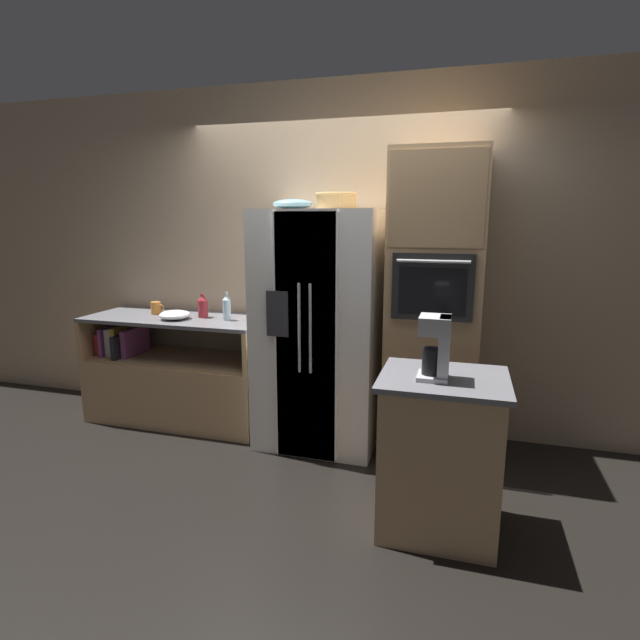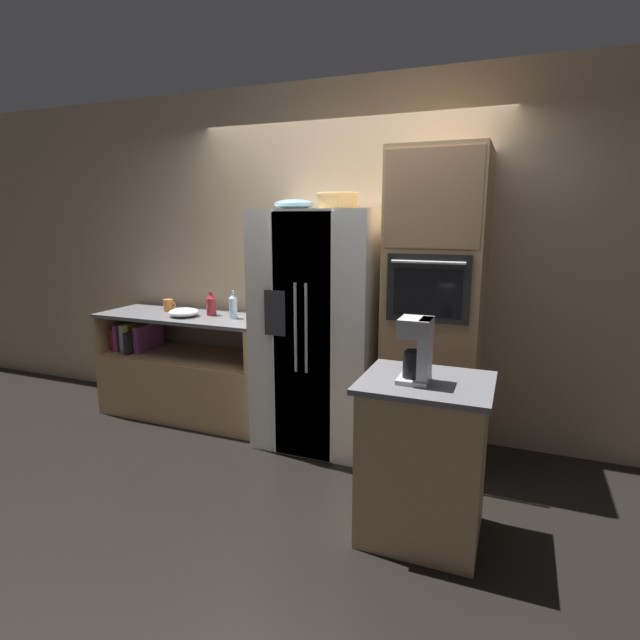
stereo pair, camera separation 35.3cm
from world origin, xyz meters
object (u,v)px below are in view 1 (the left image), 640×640
object	(u,v)px
coffee_maker	(438,345)
bottle_short	(227,308)
fruit_bowl	(293,204)
bottle_tall	(203,306)
mixing_bowl	(175,315)
refrigerator	(321,329)
wicker_basket	(336,200)
wall_oven	(434,308)
mug	(156,308)

from	to	relation	value
coffee_maker	bottle_short	bearing A→B (deg)	149.15
fruit_bowl	bottle_tall	world-z (taller)	fruit_bowl
mixing_bowl	coffee_maker	distance (m)	2.37
refrigerator	bottle_short	xyz separation A→B (m)	(-0.81, 0.05, 0.12)
wicker_basket	bottle_tall	bearing A→B (deg)	178.50
refrigerator	coffee_maker	distance (m)	1.37
bottle_tall	mixing_bowl	distance (m)	0.24
wall_oven	mug	bearing A→B (deg)	178.47
fruit_bowl	bottle_tall	xyz separation A→B (m)	(-0.87, 0.17, -0.82)
bottle_tall	bottle_short	size ratio (longest dim) A/B	0.86
wicker_basket	fruit_bowl	world-z (taller)	wicker_basket
fruit_bowl	bottle_short	bearing A→B (deg)	169.37
wall_oven	bottle_short	world-z (taller)	wall_oven
wicker_basket	fruit_bowl	xyz separation A→B (m)	(-0.29, -0.14, -0.03)
fruit_bowl	bottle_short	world-z (taller)	fruit_bowl
mug	coffee_maker	distance (m)	2.69
fruit_bowl	coffee_maker	world-z (taller)	fruit_bowl
wall_oven	bottle_tall	xyz separation A→B (m)	(-1.90, 0.05, -0.09)
fruit_bowl	mixing_bowl	world-z (taller)	fruit_bowl
refrigerator	bottle_tall	world-z (taller)	refrigerator
refrigerator	bottle_tall	size ratio (longest dim) A/B	8.94
wicker_basket	bottle_short	world-z (taller)	wicker_basket
mixing_bowl	wall_oven	bearing A→B (deg)	2.49
fruit_bowl	wicker_basket	bearing A→B (deg)	25.19
mixing_bowl	fruit_bowl	bearing A→B (deg)	-1.60
wicker_basket	mug	distance (m)	1.86
refrigerator	bottle_tall	xyz separation A→B (m)	(-1.06, 0.10, 0.11)
wicker_basket	coffee_maker	bearing A→B (deg)	-52.01
fruit_bowl	mixing_bowl	bearing A→B (deg)	178.40
bottle_short	fruit_bowl	bearing A→B (deg)	-10.63
wall_oven	mug	size ratio (longest dim) A/B	17.81
bottle_short	wall_oven	bearing A→B (deg)	0.13
bottle_short	mug	xyz separation A→B (m)	(-0.71, 0.07, -0.05)
mug	coffee_maker	size ratio (longest dim) A/B	0.36
refrigerator	bottle_short	size ratio (longest dim) A/B	7.69
refrigerator	mixing_bowl	xyz separation A→B (m)	(-1.25, -0.04, 0.05)
wicker_basket	bottle_short	distance (m)	1.24
fruit_bowl	wall_oven	bearing A→B (deg)	6.65
bottle_tall	fruit_bowl	bearing A→B (deg)	-10.85
wall_oven	bottle_tall	size ratio (longest dim) A/B	10.90
refrigerator	mug	xyz separation A→B (m)	(-1.52, 0.11, 0.07)
bottle_tall	mug	bearing A→B (deg)	177.92
refrigerator	fruit_bowl	size ratio (longest dim) A/B	6.13
refrigerator	mixing_bowl	bearing A→B (deg)	-178.16
coffee_maker	refrigerator	bearing A→B (deg)	133.05
refrigerator	fruit_bowl	distance (m)	0.96
bottle_short	mixing_bowl	bearing A→B (deg)	-168.62
coffee_maker	fruit_bowl	bearing A→B (deg)	140.46
bottle_short	coffee_maker	world-z (taller)	coffee_maker
fruit_bowl	mug	distance (m)	1.60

